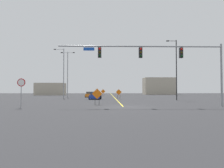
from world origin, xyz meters
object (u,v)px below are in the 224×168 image
Objects in this scene: street_lamp_far_right at (176,68)px; car_blue_far at (95,96)px; street_lamp_near_left at (63,71)px; construction_sign_right_lane at (97,95)px; car_orange_near at (90,95)px; traffic_signal_assembly at (160,56)px; stop_sign at (21,87)px; construction_sign_median_near at (103,92)px; construction_sign_median_far at (119,93)px; street_lamp_mid_right at (68,71)px.

car_blue_far is (-13.51, 4.29, -4.74)m from street_lamp_far_right.
street_lamp_near_left is 2.49× the size of car_blue_far.
construction_sign_right_lane is 0.46× the size of car_orange_near.
street_lamp_near_left is at bearing 125.21° from traffic_signal_assembly.
stop_sign is (-13.52, -1.11, -3.17)m from traffic_signal_assembly.
construction_sign_median_near reaches higher than car_orange_near.
construction_sign_median_near is 0.48× the size of car_blue_far.
construction_sign_median_far is 20.24m from construction_sign_median_near.
traffic_signal_assembly is 9.00× the size of construction_sign_median_far.
construction_sign_median_far is 4.42m from car_blue_far.
construction_sign_right_lane is at bearing -83.44° from car_orange_near.
street_lamp_mid_right is at bearing 120.87° from traffic_signal_assembly.
street_lamp_near_left is 5.37× the size of construction_sign_median_far.
street_lamp_far_right is (5.93, 12.68, 0.27)m from traffic_signal_assembly.
street_lamp_near_left reaches higher than car_orange_near.
construction_sign_median_near is at bearing 79.77° from stop_sign.
construction_sign_right_lane is at bearing 29.37° from stop_sign.
stop_sign is 19.07m from car_blue_far.
traffic_signal_assembly is 4.17× the size of car_orange_near.
street_lamp_mid_right is 12.98m from construction_sign_median_far.
construction_sign_median_near is 0.48× the size of car_orange_near.
car_orange_near is (-6.15, 9.76, -0.55)m from construction_sign_median_far.
construction_sign_median_far is at bearing 61.06° from stop_sign.
street_lamp_far_right is at bearing 64.94° from traffic_signal_assembly.
construction_sign_right_lane reaches higher than car_blue_far.
construction_sign_median_far is at bearing 100.46° from traffic_signal_assembly.
car_orange_near is at bearing 41.03° from street_lamp_mid_right.
construction_sign_median_near reaches higher than car_blue_far.
traffic_signal_assembly reaches higher than car_blue_far.
street_lamp_near_left is at bearing 154.37° from car_blue_far.
stop_sign is at bearing -118.94° from construction_sign_median_far.
car_blue_far reaches higher than car_orange_near.
traffic_signal_assembly is 29.17m from car_orange_near.
street_lamp_near_left reaches higher than stop_sign.
traffic_signal_assembly is at bearing -23.13° from construction_sign_right_lane.
construction_sign_median_far reaches higher than car_orange_near.
street_lamp_mid_right is (-0.41, 24.41, 3.74)m from stop_sign.
traffic_signal_assembly is at bearing -54.79° from street_lamp_near_left.
car_blue_far is (-4.36, -0.54, -0.52)m from construction_sign_median_far.
stop_sign is 28.70m from car_orange_near.
street_lamp_far_right reaches higher than construction_sign_median_far.
street_lamp_far_right is at bearing -27.76° from construction_sign_median_far.
car_orange_near is (-9.38, 27.26, -4.50)m from traffic_signal_assembly.
construction_sign_median_near is (7.65, 17.32, -4.22)m from street_lamp_near_left.
traffic_signal_assembly is 13.93m from stop_sign.
car_orange_near is (-1.79, 10.29, -0.03)m from car_blue_far.
car_orange_near is at bearing 96.56° from construction_sign_right_lane.
car_blue_far is at bearing 162.40° from street_lamp_far_right.
construction_sign_median_near is 10.60m from car_orange_near.
car_orange_near is (-2.81, -10.21, -0.59)m from construction_sign_median_near.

